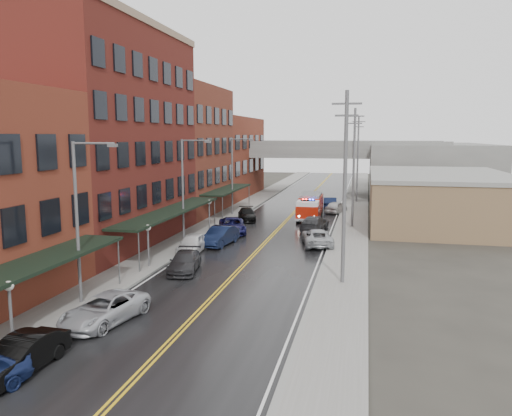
# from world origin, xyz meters

# --- Properties ---
(ground) EXTENTS (220.00, 220.00, 0.00)m
(ground) POSITION_xyz_m (0.00, 0.00, 0.00)
(ground) COLOR #2D2B26
(ground) RESTS_ON ground
(road) EXTENTS (11.00, 160.00, 0.02)m
(road) POSITION_xyz_m (0.00, 30.00, 0.01)
(road) COLOR black
(road) RESTS_ON ground
(sidewalk_left) EXTENTS (3.00, 160.00, 0.15)m
(sidewalk_left) POSITION_xyz_m (-7.30, 30.00, 0.07)
(sidewalk_left) COLOR slate
(sidewalk_left) RESTS_ON ground
(sidewalk_right) EXTENTS (3.00, 160.00, 0.15)m
(sidewalk_right) POSITION_xyz_m (7.30, 30.00, 0.07)
(sidewalk_right) COLOR slate
(sidewalk_right) RESTS_ON ground
(curb_left) EXTENTS (0.30, 160.00, 0.15)m
(curb_left) POSITION_xyz_m (-5.65, 30.00, 0.07)
(curb_left) COLOR gray
(curb_left) RESTS_ON ground
(curb_right) EXTENTS (0.30, 160.00, 0.15)m
(curb_right) POSITION_xyz_m (5.65, 30.00, 0.07)
(curb_right) COLOR gray
(curb_right) RESTS_ON ground
(brick_building_b) EXTENTS (9.00, 20.00, 18.00)m
(brick_building_b) POSITION_xyz_m (-13.30, 23.00, 9.00)
(brick_building_b) COLOR #4F1615
(brick_building_b) RESTS_ON ground
(brick_building_c) EXTENTS (9.00, 15.00, 15.00)m
(brick_building_c) POSITION_xyz_m (-13.30, 40.50, 7.50)
(brick_building_c) COLOR brown
(brick_building_c) RESTS_ON ground
(brick_building_far) EXTENTS (9.00, 20.00, 12.00)m
(brick_building_far) POSITION_xyz_m (-13.30, 58.00, 6.00)
(brick_building_far) COLOR brown
(brick_building_far) RESTS_ON ground
(tan_building) EXTENTS (14.00, 22.00, 5.00)m
(tan_building) POSITION_xyz_m (16.00, 40.00, 2.50)
(tan_building) COLOR olive
(tan_building) RESTS_ON ground
(right_far_block) EXTENTS (18.00, 30.00, 8.00)m
(right_far_block) POSITION_xyz_m (18.00, 70.00, 4.00)
(right_far_block) COLOR slate
(right_far_block) RESTS_ON ground
(awning_0) EXTENTS (2.60, 16.00, 3.09)m
(awning_0) POSITION_xyz_m (-7.49, 4.00, 2.99)
(awning_0) COLOR black
(awning_0) RESTS_ON ground
(awning_1) EXTENTS (2.60, 18.00, 3.09)m
(awning_1) POSITION_xyz_m (-7.49, 23.00, 2.99)
(awning_1) COLOR black
(awning_1) RESTS_ON ground
(awning_2) EXTENTS (2.60, 13.00, 3.09)m
(awning_2) POSITION_xyz_m (-7.49, 40.50, 2.99)
(awning_2) COLOR black
(awning_2) RESTS_ON ground
(globe_lamp_0) EXTENTS (0.44, 0.44, 3.12)m
(globe_lamp_0) POSITION_xyz_m (-6.40, 2.00, 2.31)
(globe_lamp_0) COLOR #59595B
(globe_lamp_0) RESTS_ON ground
(globe_lamp_1) EXTENTS (0.44, 0.44, 3.12)m
(globe_lamp_1) POSITION_xyz_m (-6.40, 16.00, 2.31)
(globe_lamp_1) COLOR #59595B
(globe_lamp_1) RESTS_ON ground
(globe_lamp_2) EXTENTS (0.44, 0.44, 3.12)m
(globe_lamp_2) POSITION_xyz_m (-6.40, 30.00, 2.31)
(globe_lamp_2) COLOR #59595B
(globe_lamp_2) RESTS_ON ground
(street_lamp_0) EXTENTS (2.64, 0.22, 9.00)m
(street_lamp_0) POSITION_xyz_m (-6.55, 8.00, 5.19)
(street_lamp_0) COLOR #59595B
(street_lamp_0) RESTS_ON ground
(street_lamp_1) EXTENTS (2.64, 0.22, 9.00)m
(street_lamp_1) POSITION_xyz_m (-6.55, 24.00, 5.19)
(street_lamp_1) COLOR #59595B
(street_lamp_1) RESTS_ON ground
(street_lamp_2) EXTENTS (2.64, 0.22, 9.00)m
(street_lamp_2) POSITION_xyz_m (-6.55, 40.00, 5.19)
(street_lamp_2) COLOR #59595B
(street_lamp_2) RESTS_ON ground
(utility_pole_0) EXTENTS (1.80, 0.24, 12.00)m
(utility_pole_0) POSITION_xyz_m (7.20, 15.00, 6.31)
(utility_pole_0) COLOR #59595B
(utility_pole_0) RESTS_ON ground
(utility_pole_1) EXTENTS (1.80, 0.24, 12.00)m
(utility_pole_1) POSITION_xyz_m (7.20, 35.00, 6.31)
(utility_pole_1) COLOR #59595B
(utility_pole_1) RESTS_ON ground
(utility_pole_2) EXTENTS (1.80, 0.24, 12.00)m
(utility_pole_2) POSITION_xyz_m (7.20, 55.00, 6.31)
(utility_pole_2) COLOR #59595B
(utility_pole_2) RESTS_ON ground
(overpass) EXTENTS (40.00, 10.00, 7.50)m
(overpass) POSITION_xyz_m (0.00, 62.00, 5.99)
(overpass) COLOR slate
(overpass) RESTS_ON ground
(fire_truck) EXTENTS (3.14, 7.60, 2.76)m
(fire_truck) POSITION_xyz_m (2.41, 39.32, 1.49)
(fire_truck) COLOR #981607
(fire_truck) RESTS_ON ground
(parked_car_left_1) EXTENTS (1.71, 4.40, 1.43)m
(parked_car_left_1) POSITION_xyz_m (-4.62, 0.30, 0.72)
(parked_car_left_1) COLOR black
(parked_car_left_1) RESTS_ON ground
(parked_car_left_2) EXTENTS (3.26, 5.44, 1.42)m
(parked_car_left_2) POSITION_xyz_m (-4.10, 5.80, 0.71)
(parked_car_left_2) COLOR #AAACB2
(parked_car_left_2) RESTS_ON ground
(parked_car_left_3) EXTENTS (2.71, 4.92, 1.35)m
(parked_car_left_3) POSITION_xyz_m (-3.60, 15.70, 0.68)
(parked_car_left_3) COLOR #272729
(parked_car_left_3) RESTS_ON ground
(parked_car_left_4) EXTENTS (1.98, 4.49, 1.50)m
(parked_car_left_4) POSITION_xyz_m (-5.00, 21.20, 0.75)
(parked_car_left_4) COLOR silver
(parked_car_left_4) RESTS_ON ground
(parked_car_left_5) EXTENTS (2.35, 5.04, 1.60)m
(parked_car_left_5) POSITION_xyz_m (-3.60, 24.24, 0.80)
(parked_car_left_5) COLOR black
(parked_car_left_5) RESTS_ON ground
(parked_car_left_6) EXTENTS (3.97, 5.78, 1.47)m
(parked_car_left_6) POSITION_xyz_m (-3.97, 29.55, 0.73)
(parked_car_left_6) COLOR #131449
(parked_car_left_6) RESTS_ON ground
(parked_car_left_7) EXTENTS (3.08, 5.02, 1.36)m
(parked_car_left_7) POSITION_xyz_m (-4.30, 36.89, 0.68)
(parked_car_left_7) COLOR black
(parked_car_left_7) RESTS_ON ground
(parked_car_right_0) EXTENTS (3.37, 5.52, 1.43)m
(parked_car_right_0) POSITION_xyz_m (4.53, 25.89, 0.72)
(parked_car_right_0) COLOR #A3A6AB
(parked_car_right_0) RESTS_ON ground
(parked_car_right_1) EXTENTS (2.71, 5.38, 1.50)m
(parked_car_right_1) POSITION_xyz_m (3.60, 32.48, 0.75)
(parked_car_right_1) COLOR #2B2C2E
(parked_car_right_1) RESTS_ON ground
(parked_car_right_2) EXTENTS (2.83, 4.56, 1.45)m
(parked_car_right_2) POSITION_xyz_m (5.00, 44.52, 0.72)
(parked_car_right_2) COLOR #B8B8B8
(parked_car_right_2) RESTS_ON ground
(parked_car_right_3) EXTENTS (1.96, 4.73, 1.52)m
(parked_car_right_3) POSITION_xyz_m (4.02, 47.80, 0.76)
(parked_car_right_3) COLOR #0E1733
(parked_car_right_3) RESTS_ON ground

